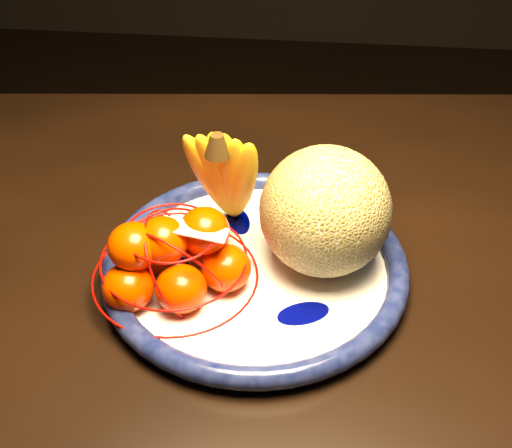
# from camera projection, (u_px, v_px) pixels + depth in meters

# --- Properties ---
(dining_table) EXTENTS (1.63, 1.07, 0.78)m
(dining_table) POSITION_uv_depth(u_px,v_px,m) (419.00, 346.00, 0.85)
(dining_table) COLOR black
(dining_table) RESTS_ON ground
(fruit_bowl) EXTENTS (0.35, 0.35, 0.03)m
(fruit_bowl) POSITION_uv_depth(u_px,v_px,m) (255.00, 267.00, 0.82)
(fruit_bowl) COLOR white
(fruit_bowl) RESTS_ON dining_table
(cantaloupe) EXTENTS (0.15, 0.15, 0.15)m
(cantaloupe) POSITION_uv_depth(u_px,v_px,m) (325.00, 211.00, 0.78)
(cantaloupe) COLOR olive
(cantaloupe) RESTS_ON fruit_bowl
(banana_bunch) EXTENTS (0.11, 0.11, 0.17)m
(banana_bunch) POSITION_uv_depth(u_px,v_px,m) (227.00, 174.00, 0.82)
(banana_bunch) COLOR gold
(banana_bunch) RESTS_ON fruit_bowl
(mandarin_bag) EXTENTS (0.22, 0.22, 0.12)m
(mandarin_bag) POSITION_uv_depth(u_px,v_px,m) (174.00, 258.00, 0.77)
(mandarin_bag) COLOR #E92A00
(mandarin_bag) RESTS_ON fruit_bowl
(price_tag) EXTENTS (0.07, 0.03, 0.01)m
(price_tag) POSITION_uv_depth(u_px,v_px,m) (194.00, 229.00, 0.75)
(price_tag) COLOR white
(price_tag) RESTS_ON mandarin_bag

